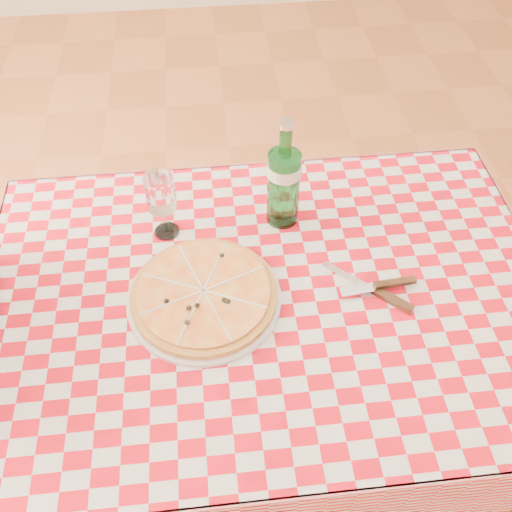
{
  "coord_description": "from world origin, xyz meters",
  "views": [
    {
      "loc": [
        -0.11,
        -0.77,
        1.78
      ],
      "look_at": [
        -0.02,
        0.06,
        0.82
      ],
      "focal_mm": 40.0,
      "sensor_mm": 36.0,
      "label": 1
    }
  ],
  "objects_px": {
    "water_bottle": "(284,174)",
    "wine_glass": "(163,206)",
    "dining_table": "(267,318)",
    "pizza_plate": "(204,294)"
  },
  "relations": [
    {
      "from": "pizza_plate",
      "to": "water_bottle",
      "type": "xyz_separation_m",
      "value": [
        0.21,
        0.24,
        0.12
      ]
    },
    {
      "from": "pizza_plate",
      "to": "wine_glass",
      "type": "height_order",
      "value": "wine_glass"
    },
    {
      "from": "dining_table",
      "to": "wine_glass",
      "type": "xyz_separation_m",
      "value": [
        -0.22,
        0.21,
        0.19
      ]
    },
    {
      "from": "dining_table",
      "to": "water_bottle",
      "type": "bearing_deg",
      "value": 74.43
    },
    {
      "from": "pizza_plate",
      "to": "water_bottle",
      "type": "height_order",
      "value": "water_bottle"
    },
    {
      "from": "water_bottle",
      "to": "wine_glass",
      "type": "distance_m",
      "value": 0.3
    },
    {
      "from": "pizza_plate",
      "to": "dining_table",
      "type": "bearing_deg",
      "value": 2.27
    },
    {
      "from": "pizza_plate",
      "to": "wine_glass",
      "type": "relative_size",
      "value": 1.96
    },
    {
      "from": "water_bottle",
      "to": "dining_table",
      "type": "bearing_deg",
      "value": -105.57
    },
    {
      "from": "pizza_plate",
      "to": "water_bottle",
      "type": "distance_m",
      "value": 0.34
    }
  ]
}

